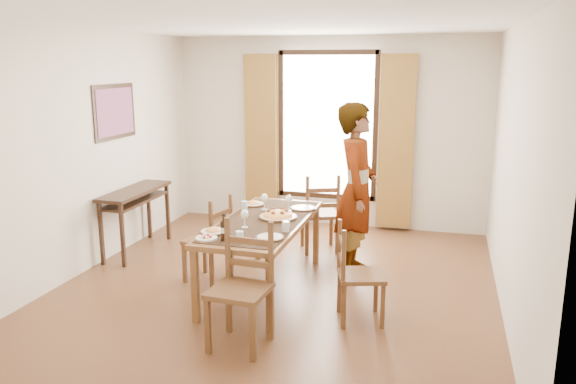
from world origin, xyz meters
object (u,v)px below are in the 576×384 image
(man, at_px, (357,191))
(pasta_platter, at_px, (278,213))
(dining_table, at_px, (263,226))
(console_table, at_px, (135,199))

(man, height_order, pasta_platter, man)
(dining_table, xyz_separation_m, man, (0.85, 0.71, 0.27))
(dining_table, distance_m, pasta_platter, 0.20)
(dining_table, height_order, pasta_platter, pasta_platter)
(man, bearing_deg, dining_table, 126.73)
(dining_table, height_order, man, man)
(console_table, height_order, pasta_platter, pasta_platter)
(console_table, relative_size, man, 0.63)
(man, distance_m, pasta_platter, 0.96)
(console_table, xyz_separation_m, dining_table, (1.91, -0.73, 0.00))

